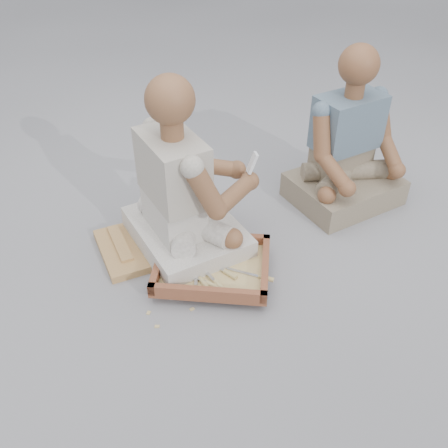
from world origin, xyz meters
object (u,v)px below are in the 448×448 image
object	(u,v)px
craftsman	(184,197)
tool_tray	(212,266)
carved_panel	(159,241)
companion	(348,154)

from	to	relation	value
craftsman	tool_tray	bearing A→B (deg)	3.34
carved_panel	craftsman	size ratio (longest dim) A/B	0.65
companion	craftsman	bearing A→B (deg)	-2.68
tool_tray	craftsman	distance (m)	0.34
carved_panel	tool_tray	xyz separation A→B (m)	(0.20, -0.30, 0.04)
tool_tray	craftsman	bearing A→B (deg)	107.87
tool_tray	craftsman	size ratio (longest dim) A/B	0.70
craftsman	companion	distance (m)	0.95
tool_tray	craftsman	xyz separation A→B (m)	(-0.07, 0.23, 0.24)
carved_panel	tool_tray	size ratio (longest dim) A/B	0.92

